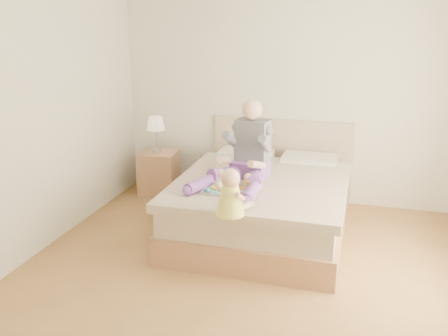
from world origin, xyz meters
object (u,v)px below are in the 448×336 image
(nightstand, at_px, (159,173))
(tray, at_px, (228,189))
(baby, at_px, (231,196))
(bed, at_px, (265,201))
(adult, at_px, (246,157))

(nightstand, bearing_deg, tray, -49.51)
(tray, bearing_deg, nightstand, 139.62)
(tray, bearing_deg, baby, -66.83)
(bed, relative_size, nightstand, 3.91)
(nightstand, bearing_deg, baby, -55.56)
(baby, bearing_deg, nightstand, 156.75)
(adult, bearing_deg, tray, -91.16)
(bed, distance_m, tray, 0.72)
(nightstand, bearing_deg, adult, -38.12)
(adult, bearing_deg, bed, 62.67)
(bed, xyz_separation_m, baby, (-0.06, -1.12, 0.46))
(bed, xyz_separation_m, tray, (-0.24, -0.60, 0.32))
(nightstand, xyz_separation_m, baby, (1.45, -1.80, 0.50))
(nightstand, height_order, adult, adult)
(bed, distance_m, adult, 0.60)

